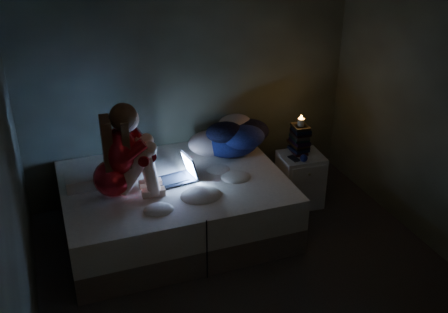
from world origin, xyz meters
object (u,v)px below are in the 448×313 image
bed (175,206)px  phone (295,159)px  laptop (175,169)px  nightstand (300,179)px  candle (301,126)px  woman (111,153)px

bed → phone: (1.29, -0.01, 0.30)m
bed → laptop: size_ratio=5.72×
nightstand → candle: candle is taller
bed → woman: (-0.58, -0.12, 0.74)m
bed → phone: phone is taller
phone → woman: bearing=171.1°
bed → nightstand: nightstand is taller
woman → candle: size_ratio=11.17×
woman → candle: 2.02m
candle → phone: 0.35m
nightstand → candle: 0.60m
nightstand → phone: bearing=-149.2°
woman → candle: woman is taller
laptop → phone: bearing=-8.9°
laptop → nightstand: size_ratio=0.63×
bed → woman: woman is taller
laptop → phone: laptop is taller
laptop → candle: size_ratio=4.62×
phone → laptop: bearing=168.5°
nightstand → candle: bearing=89.0°
laptop → bed: bearing=107.3°
bed → phone: size_ratio=15.12×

